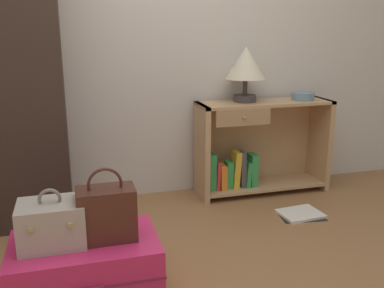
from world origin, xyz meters
The scene contains 8 objects.
back_wall centered at (0.00, 1.50, 1.30)m, with size 6.40×0.10×2.60m, color beige.
bookshelf centered at (0.81, 1.28, 0.35)m, with size 1.03×0.33×0.72m.
table_lamp centered at (0.71, 1.29, 0.99)m, with size 0.30×0.30×0.41m.
bowl centered at (1.18, 1.25, 0.75)m, with size 0.17×0.17×0.06m, color slate.
suitcase_large centered at (-0.53, 0.28, 0.13)m, with size 0.72×0.47×0.26m.
train_case centered at (-0.67, 0.28, 0.36)m, with size 0.30×0.24×0.28m.
handbag centered at (-0.42, 0.27, 0.39)m, with size 0.28×0.16×0.36m.
open_book_on_floor centered at (0.93, 0.76, 0.01)m, with size 0.33×0.27×0.02m.
Camera 1 is at (-0.54, -1.68, 1.25)m, focal length 40.34 mm.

